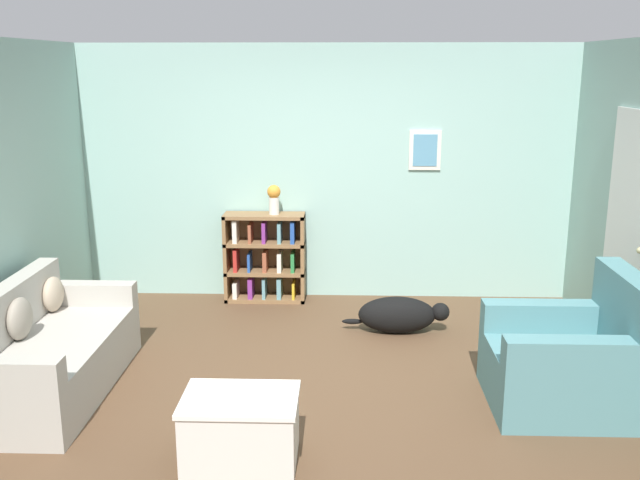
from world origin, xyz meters
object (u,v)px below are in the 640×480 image
(coffee_table, at_px, (241,427))
(vase, at_px, (274,198))
(couch, at_px, (44,354))
(dog, at_px, (399,315))
(bookshelf, at_px, (265,258))
(recliner_chair, at_px, (572,361))

(coffee_table, distance_m, vase, 3.23)
(couch, xyz_separation_m, dog, (2.73, 1.31, -0.13))
(bookshelf, distance_m, recliner_chair, 3.36)
(couch, relative_size, recliner_chair, 1.72)
(couch, height_order, recliner_chair, recliner_chair)
(coffee_table, relative_size, dog, 0.72)
(coffee_table, xyz_separation_m, vase, (-0.08, 3.11, 0.85))
(couch, relative_size, bookshelf, 1.92)
(recliner_chair, bearing_deg, dog, 128.82)
(couch, distance_m, coffee_table, 1.84)
(dog, bearing_deg, vase, 143.79)
(bookshelf, relative_size, coffee_table, 1.29)
(bookshelf, bearing_deg, vase, -9.21)
(couch, distance_m, recliner_chair, 3.85)
(recliner_chair, xyz_separation_m, coffee_table, (-2.26, -0.82, -0.11))
(dog, bearing_deg, recliner_chair, -51.18)
(recliner_chair, distance_m, coffee_table, 2.41)
(bookshelf, xyz_separation_m, coffee_table, (0.19, -3.13, -0.22))
(recliner_chair, relative_size, coffee_table, 1.44)
(coffee_table, xyz_separation_m, dog, (1.14, 2.22, -0.06))
(coffee_table, bearing_deg, dog, 62.86)
(coffee_table, distance_m, dog, 2.49)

